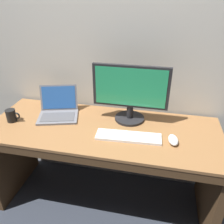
{
  "coord_description": "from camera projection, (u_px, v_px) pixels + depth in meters",
  "views": [
    {
      "loc": [
        0.38,
        -1.4,
        1.68
      ],
      "look_at": [
        0.07,
        0.0,
        0.9
      ],
      "focal_mm": 36.94,
      "sensor_mm": 36.0,
      "label": 1
    }
  ],
  "objects": [
    {
      "name": "back_wall",
      "position": [
        113.0,
        15.0,
        1.68
      ],
      "size": [
        4.01,
        0.04,
        3.0
      ],
      "primitive_type": "cube",
      "color": "beige",
      "rests_on": "ground"
    },
    {
      "name": "external_monitor",
      "position": [
        130.0,
        93.0,
        1.7
      ],
      "size": [
        0.56,
        0.23,
        0.44
      ],
      "color": "black",
      "rests_on": "desk"
    },
    {
      "name": "desk",
      "position": [
        103.0,
        156.0,
        1.83
      ],
      "size": [
        1.73,
        0.67,
        0.76
      ],
      "color": "olive",
      "rests_on": "ground"
    },
    {
      "name": "computer_mouse",
      "position": [
        173.0,
        140.0,
        1.54
      ],
      "size": [
        0.08,
        0.13,
        0.04
      ],
      "primitive_type": "ellipsoid",
      "rotation": [
        0.0,
        0.0,
        0.17
      ],
      "color": "white",
      "rests_on": "desk"
    },
    {
      "name": "coffee_mug",
      "position": [
        11.0,
        116.0,
        1.77
      ],
      "size": [
        0.11,
        0.07,
        0.1
      ],
      "color": "black",
      "rests_on": "desk"
    },
    {
      "name": "laptop_space_gray",
      "position": [
        58.0,
        110.0,
        1.86
      ],
      "size": [
        0.37,
        0.35,
        0.22
      ],
      "color": "slate",
      "rests_on": "desk"
    },
    {
      "name": "wired_keyboard",
      "position": [
        128.0,
        137.0,
        1.59
      ],
      "size": [
        0.46,
        0.15,
        0.02
      ],
      "color": "white",
      "rests_on": "desk"
    },
    {
      "name": "ground_plane",
      "position": [
        104.0,
        198.0,
        2.08
      ],
      "size": [
        14.0,
        14.0,
        0.0
      ],
      "primitive_type": "plane",
      "color": "#2D333D"
    }
  ]
}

